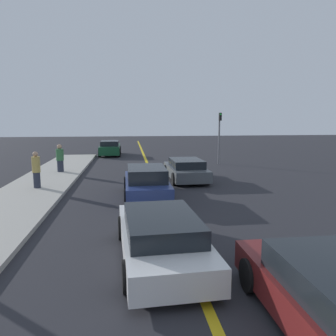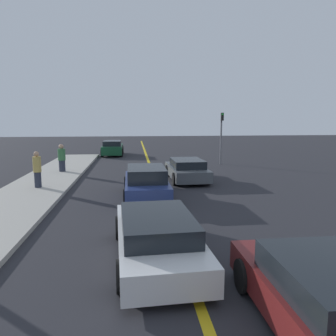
{
  "view_description": "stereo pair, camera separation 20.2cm",
  "coord_description": "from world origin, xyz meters",
  "px_view_note": "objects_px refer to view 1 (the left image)",
  "views": [
    {
      "loc": [
        -1.34,
        1.21,
        3.34
      ],
      "look_at": [
        0.35,
        15.18,
        1.15
      ],
      "focal_mm": 35.0,
      "sensor_mm": 36.0,
      "label": 1
    },
    {
      "loc": [
        -1.14,
        1.19,
        3.34
      ],
      "look_at": [
        0.35,
        15.18,
        1.15
      ],
      "focal_mm": 35.0,
      "sensor_mm": 36.0,
      "label": 2
    }
  ],
  "objects_px": {
    "car_near_right_lane": "(333,296)",
    "car_parked_left_lot": "(186,170)",
    "pedestrian_by_sign": "(60,158)",
    "traffic_light": "(219,132)",
    "car_ahead_center": "(161,236)",
    "car_oncoming_far": "(110,148)",
    "car_far_distant": "(146,183)",
    "pedestrian_far_standing": "(36,170)"
  },
  "relations": [
    {
      "from": "car_far_distant",
      "to": "car_parked_left_lot",
      "type": "bearing_deg",
      "value": 56.68
    },
    {
      "from": "car_ahead_center",
      "to": "car_parked_left_lot",
      "type": "distance_m",
      "value": 9.96
    },
    {
      "from": "car_ahead_center",
      "to": "car_oncoming_far",
      "type": "height_order",
      "value": "car_oncoming_far"
    },
    {
      "from": "car_far_distant",
      "to": "traffic_light",
      "type": "distance_m",
      "value": 11.07
    },
    {
      "from": "car_far_distant",
      "to": "pedestrian_far_standing",
      "type": "bearing_deg",
      "value": 158.62
    },
    {
      "from": "car_oncoming_far",
      "to": "car_parked_left_lot",
      "type": "bearing_deg",
      "value": -69.4
    },
    {
      "from": "pedestrian_far_standing",
      "to": "pedestrian_by_sign",
      "type": "distance_m",
      "value": 4.49
    },
    {
      "from": "car_near_right_lane",
      "to": "car_far_distant",
      "type": "relative_size",
      "value": 0.92
    },
    {
      "from": "car_oncoming_far",
      "to": "pedestrian_far_standing",
      "type": "height_order",
      "value": "pedestrian_far_standing"
    },
    {
      "from": "car_ahead_center",
      "to": "car_oncoming_far",
      "type": "relative_size",
      "value": 1.16
    },
    {
      "from": "pedestrian_by_sign",
      "to": "traffic_light",
      "type": "distance_m",
      "value": 10.96
    },
    {
      "from": "car_parked_left_lot",
      "to": "pedestrian_by_sign",
      "type": "relative_size",
      "value": 2.6
    },
    {
      "from": "traffic_light",
      "to": "pedestrian_far_standing",
      "type": "bearing_deg",
      "value": -144.8
    },
    {
      "from": "car_near_right_lane",
      "to": "car_parked_left_lot",
      "type": "bearing_deg",
      "value": 90.57
    },
    {
      "from": "car_oncoming_far",
      "to": "pedestrian_by_sign",
      "type": "height_order",
      "value": "pedestrian_by_sign"
    },
    {
      "from": "car_ahead_center",
      "to": "pedestrian_far_standing",
      "type": "distance_m",
      "value": 9.34
    },
    {
      "from": "traffic_light",
      "to": "car_far_distant",
      "type": "bearing_deg",
      "value": -121.49
    },
    {
      "from": "car_near_right_lane",
      "to": "car_oncoming_far",
      "type": "xyz_separation_m",
      "value": [
        -4.75,
        24.82,
        0.06
      ]
    },
    {
      "from": "car_ahead_center",
      "to": "car_far_distant",
      "type": "relative_size",
      "value": 1.07
    },
    {
      "from": "car_near_right_lane",
      "to": "car_far_distant",
      "type": "bearing_deg",
      "value": 105.04
    },
    {
      "from": "car_far_distant",
      "to": "car_oncoming_far",
      "type": "xyz_separation_m",
      "value": [
        -2.34,
        15.78,
        0.01
      ]
    },
    {
      "from": "car_far_distant",
      "to": "pedestrian_far_standing",
      "type": "relative_size",
      "value": 2.62
    },
    {
      "from": "pedestrian_by_sign",
      "to": "traffic_light",
      "type": "bearing_deg",
      "value": 16.0
    },
    {
      "from": "car_near_right_lane",
      "to": "car_parked_left_lot",
      "type": "height_order",
      "value": "car_near_right_lane"
    },
    {
      "from": "car_near_right_lane",
      "to": "car_far_distant",
      "type": "xyz_separation_m",
      "value": [
        -2.41,
        9.04,
        0.05
      ]
    },
    {
      "from": "car_ahead_center",
      "to": "pedestrian_by_sign",
      "type": "height_order",
      "value": "pedestrian_by_sign"
    },
    {
      "from": "car_near_right_lane",
      "to": "car_ahead_center",
      "type": "distance_m",
      "value": 3.8
    },
    {
      "from": "pedestrian_far_standing",
      "to": "traffic_light",
      "type": "height_order",
      "value": "traffic_light"
    },
    {
      "from": "car_near_right_lane",
      "to": "car_ahead_center",
      "type": "height_order",
      "value": "car_near_right_lane"
    },
    {
      "from": "car_far_distant",
      "to": "traffic_light",
      "type": "relative_size",
      "value": 1.19
    },
    {
      "from": "pedestrian_far_standing",
      "to": "car_far_distant",
      "type": "bearing_deg",
      "value": -20.73
    },
    {
      "from": "car_oncoming_far",
      "to": "traffic_light",
      "type": "distance_m",
      "value": 10.45
    },
    {
      "from": "car_far_distant",
      "to": "car_near_right_lane",
      "type": "bearing_deg",
      "value": -75.75
    },
    {
      "from": "car_near_right_lane",
      "to": "pedestrian_by_sign",
      "type": "relative_size",
      "value": 2.48
    },
    {
      "from": "car_oncoming_far",
      "to": "pedestrian_far_standing",
      "type": "xyz_separation_m",
      "value": [
        -2.55,
        -13.93,
        0.34
      ]
    },
    {
      "from": "car_ahead_center",
      "to": "car_oncoming_far",
      "type": "bearing_deg",
      "value": 92.97
    },
    {
      "from": "car_near_right_lane",
      "to": "traffic_light",
      "type": "xyz_separation_m",
      "value": [
        3.31,
        18.37,
        1.68
      ]
    },
    {
      "from": "pedestrian_far_standing",
      "to": "pedestrian_by_sign",
      "type": "xyz_separation_m",
      "value": [
        0.16,
        4.49,
        -0.03
      ]
    },
    {
      "from": "car_oncoming_far",
      "to": "car_near_right_lane",
      "type": "bearing_deg",
      "value": -79.47
    },
    {
      "from": "car_parked_left_lot",
      "to": "pedestrian_far_standing",
      "type": "height_order",
      "value": "pedestrian_far_standing"
    },
    {
      "from": "car_far_distant",
      "to": "car_parked_left_lot",
      "type": "xyz_separation_m",
      "value": [
        2.31,
        3.6,
        -0.07
      ]
    },
    {
      "from": "traffic_light",
      "to": "car_near_right_lane",
      "type": "bearing_deg",
      "value": -100.22
    }
  ]
}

